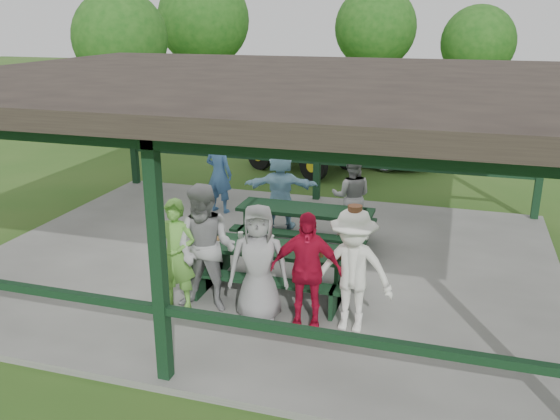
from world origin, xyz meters
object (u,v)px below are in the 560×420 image
(pickup_truck, at_px, (358,135))
(spectator_lblue, at_px, (281,189))
(spectator_blue, at_px, (219,174))
(contestant_white_fedora, at_px, (352,271))
(picnic_table_near, at_px, (274,263))
(farm_trailer, at_px, (304,145))
(contestant_red, at_px, (306,270))
(picnic_table_far, at_px, (305,222))
(contestant_green, at_px, (176,255))
(contestant_grey_mid, at_px, (258,264))
(spectator_grey, at_px, (351,196))
(contestant_grey_left, at_px, (206,249))

(pickup_truck, bearing_deg, spectator_lblue, -164.20)
(spectator_lblue, distance_m, spectator_blue, 1.69)
(contestant_white_fedora, bearing_deg, picnic_table_near, 151.54)
(spectator_lblue, bearing_deg, farm_trailer, -93.08)
(pickup_truck, distance_m, farm_trailer, 2.24)
(spectator_lblue, xyz_separation_m, spectator_blue, (-1.58, 0.58, 0.04))
(contestant_red, height_order, spectator_blue, spectator_blue)
(picnic_table_far, height_order, contestant_green, contestant_green)
(contestant_red, bearing_deg, spectator_blue, 116.06)
(contestant_grey_mid, bearing_deg, picnic_table_far, 76.17)
(contestant_grey_mid, bearing_deg, picnic_table_near, 78.27)
(picnic_table_near, bearing_deg, farm_trailer, 101.57)
(contestant_grey_mid, height_order, spectator_grey, contestant_grey_mid)
(contestant_green, distance_m, spectator_blue, 4.54)
(spectator_grey, bearing_deg, contestant_green, 56.48)
(contestant_green, distance_m, contestant_white_fedora, 2.55)
(contestant_grey_left, distance_m, contestant_white_fedora, 2.12)
(pickup_truck, relative_size, farm_trailer, 1.25)
(spectator_blue, xyz_separation_m, spectator_grey, (3.04, -0.65, -0.05))
(picnic_table_near, xyz_separation_m, contestant_white_fedora, (1.36, -0.80, 0.40))
(contestant_white_fedora, relative_size, spectator_grey, 1.12)
(contestant_grey_mid, xyz_separation_m, contestant_white_fedora, (1.29, 0.14, 0.01))
(picnic_table_far, xyz_separation_m, contestant_red, (0.77, -2.88, 0.36))
(contestant_green, distance_m, spectator_lblue, 3.83)
(picnic_table_far, xyz_separation_m, pickup_truck, (-0.39, 7.89, 0.14))
(picnic_table_near, height_order, contestant_grey_left, contestant_grey_left)
(picnic_table_far, distance_m, contestant_red, 3.01)
(contestant_green, relative_size, contestant_grey_mid, 0.97)
(picnic_table_far, distance_m, contestant_white_fedora, 3.15)
(contestant_grey_left, height_order, contestant_white_fedora, contestant_grey_left)
(contestant_grey_mid, bearing_deg, spectator_grey, 64.94)
(picnic_table_far, bearing_deg, contestant_grey_left, -104.40)
(spectator_blue, bearing_deg, contestant_white_fedora, 141.51)
(spectator_blue, bearing_deg, contestant_green, 115.27)
(contestant_red, distance_m, spectator_blue, 5.33)
(spectator_blue, height_order, pickup_truck, spectator_blue)
(pickup_truck, bearing_deg, picnic_table_far, -158.46)
(contestant_grey_mid, height_order, spectator_lblue, contestant_grey_mid)
(picnic_table_far, height_order, contestant_grey_mid, contestant_grey_mid)
(picnic_table_near, distance_m, spectator_blue, 4.20)
(spectator_grey, bearing_deg, spectator_lblue, -9.45)
(contestant_green, height_order, spectator_lblue, contestant_green)
(contestant_white_fedora, distance_m, pickup_truck, 10.84)
(picnic_table_near, relative_size, picnic_table_far, 0.99)
(spectator_blue, bearing_deg, contestant_grey_left, 120.75)
(contestant_green, xyz_separation_m, contestant_red, (1.93, 0.05, -0.00))
(contestant_white_fedora, xyz_separation_m, spectator_lblue, (-2.14, 3.67, -0.06))
(spectator_grey, xyz_separation_m, pickup_truck, (-1.10, 7.08, -0.19))
(contestant_green, xyz_separation_m, spectator_grey, (1.87, 3.74, -0.03))
(picnic_table_near, xyz_separation_m, picnic_table_far, (-0.03, 2.00, 0.00))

